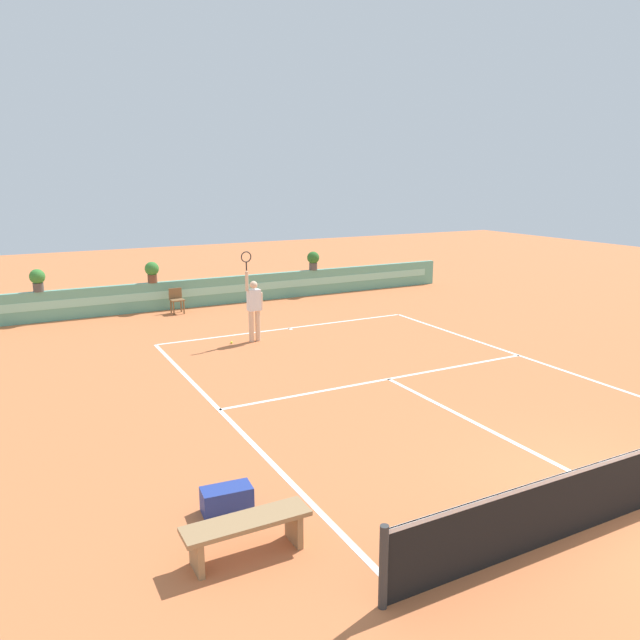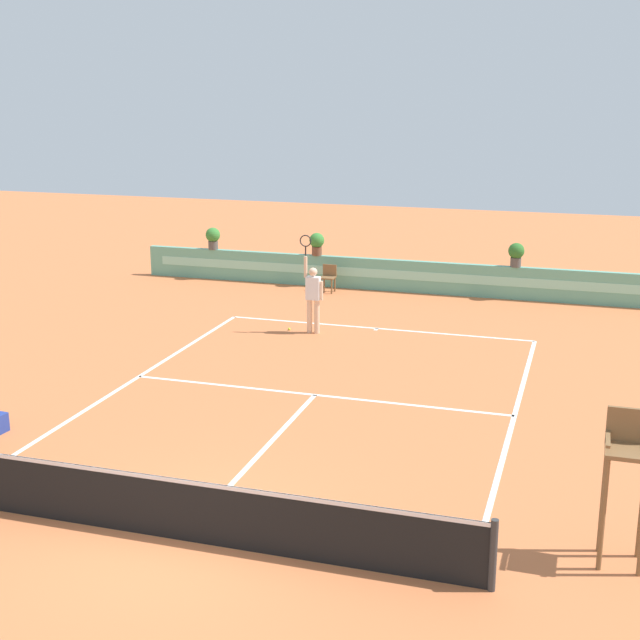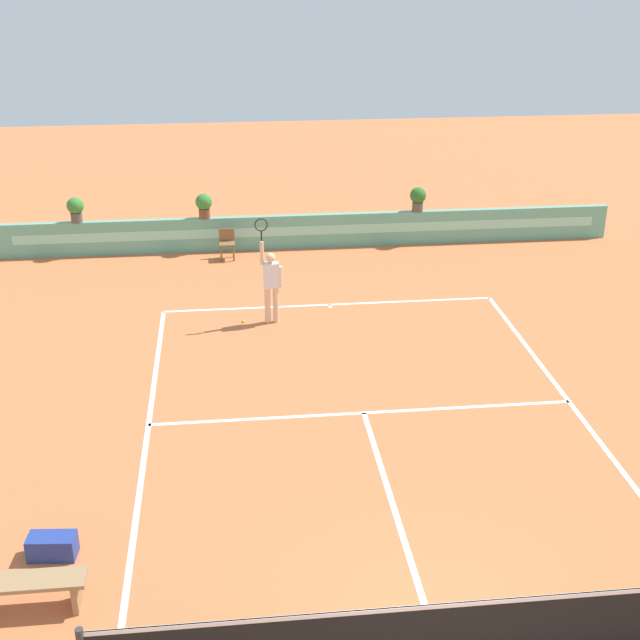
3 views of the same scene
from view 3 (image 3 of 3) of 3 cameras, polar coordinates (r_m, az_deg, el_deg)
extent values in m
plane|color=#C66B3D|center=(16.70, 3.08, -6.73)|extent=(60.00, 60.00, 0.00)
cube|color=white|center=(21.93, 0.63, 1.01)|extent=(8.22, 0.10, 0.01)
cube|color=white|center=(17.04, 2.87, -6.05)|extent=(8.22, 0.10, 0.01)
cube|color=white|center=(14.39, 4.90, -12.31)|extent=(0.10, 6.40, 0.01)
cube|color=white|center=(16.55, -11.20, -7.49)|extent=(0.10, 11.89, 0.01)
cube|color=white|center=(17.74, 16.40, -5.81)|extent=(0.10, 11.89, 0.01)
cube|color=white|center=(21.84, 0.66, 0.91)|extent=(0.10, 0.20, 0.01)
cube|color=black|center=(11.69, 8.11, -19.53)|extent=(8.82, 0.02, 0.95)
cube|color=white|center=(11.39, 8.25, -17.89)|extent=(8.82, 0.03, 0.06)
cube|color=#60A88E|center=(25.96, -0.57, 5.81)|extent=(18.00, 0.20, 1.00)
cube|color=#8ED6BC|center=(25.85, -0.55, 5.85)|extent=(17.10, 0.01, 0.28)
cylinder|color=brown|center=(25.01, -6.44, 4.29)|extent=(0.05, 0.05, 0.45)
cylinder|color=brown|center=(25.01, -5.63, 4.33)|extent=(0.05, 0.05, 0.45)
cylinder|color=brown|center=(25.34, -6.44, 4.55)|extent=(0.05, 0.05, 0.45)
cylinder|color=brown|center=(25.34, -5.64, 4.59)|extent=(0.05, 0.05, 0.45)
cube|color=brown|center=(25.10, -6.06, 4.97)|extent=(0.44, 0.44, 0.04)
cube|color=brown|center=(25.22, -6.09, 5.54)|extent=(0.44, 0.04, 0.36)
cube|color=#99754C|center=(12.95, -15.55, -16.71)|extent=(0.08, 0.40, 0.45)
cube|color=#99754C|center=(12.92, -18.58, -15.81)|extent=(1.60, 0.44, 0.06)
cube|color=navy|center=(13.94, -17.01, -13.89)|extent=(0.73, 0.42, 0.36)
cylinder|color=beige|center=(20.81, -2.88, 1.02)|extent=(0.14, 0.14, 0.90)
cylinder|color=beige|center=(20.80, -3.43, 0.99)|extent=(0.14, 0.14, 0.90)
cube|color=white|center=(20.53, -3.20, 2.94)|extent=(0.37, 0.23, 0.60)
sphere|color=beige|center=(20.38, -3.23, 4.07)|extent=(0.22, 0.22, 0.22)
cylinder|color=beige|center=(20.33, -3.80, 4.36)|extent=(0.09, 0.09, 0.55)
cylinder|color=black|center=(20.19, -3.83, 5.49)|extent=(0.04, 0.04, 0.24)
torus|color=#262626|center=(20.11, -3.85, 6.19)|extent=(0.31, 0.04, 0.31)
cylinder|color=beige|center=(20.56, -2.59, 2.84)|extent=(0.09, 0.09, 0.50)
sphere|color=#CCE033|center=(21.00, -5.01, -0.06)|extent=(0.07, 0.07, 0.07)
cylinder|color=brown|center=(25.66, -7.52, 6.89)|extent=(0.32, 0.32, 0.28)
sphere|color=#387F33|center=(25.57, -7.56, 7.63)|extent=(0.48, 0.48, 0.48)
cylinder|color=#514C47|center=(26.00, -15.55, 6.44)|extent=(0.32, 0.32, 0.28)
sphere|color=#387F33|center=(25.91, -15.63, 7.17)|extent=(0.48, 0.48, 0.48)
cylinder|color=#514C47|center=(26.27, 6.36, 7.34)|extent=(0.32, 0.32, 0.28)
sphere|color=#2D6B28|center=(26.18, 6.40, 8.06)|extent=(0.48, 0.48, 0.48)
camera|label=1|loc=(7.32, -53.67, -18.87)|focal=34.31mm
camera|label=2|loc=(8.34, 91.98, -17.04)|focal=49.79mm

